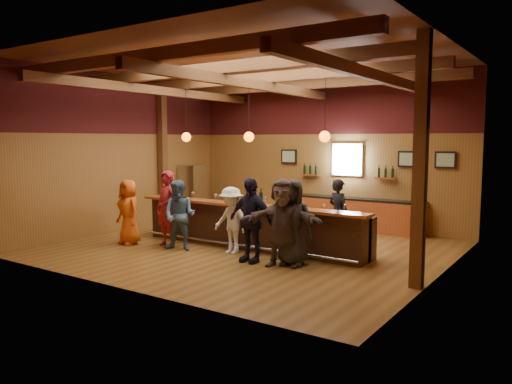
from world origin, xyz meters
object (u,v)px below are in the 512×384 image
(customer_white, at_px, (231,220))
(stainless_fridge, at_px, (193,192))
(bottle_a, at_px, (261,198))
(bar_counter, at_px, (253,226))
(customer_denim, at_px, (180,215))
(customer_orange, at_px, (129,212))
(customer_redvest, at_px, (167,209))
(ice_bucket, at_px, (252,199))
(customer_brown, at_px, (282,223))
(back_bar_cabinet, at_px, (356,214))
(customer_navy, at_px, (250,220))
(customer_dark, at_px, (292,222))
(bartender, at_px, (338,213))

(customer_white, bearing_deg, stainless_fridge, 148.94)
(customer_white, xyz_separation_m, bottle_a, (0.42, 0.61, 0.49))
(bar_counter, height_order, customer_denim, customer_denim)
(customer_orange, bearing_deg, customer_white, 23.80)
(customer_redvest, height_order, ice_bucket, customer_redvest)
(customer_orange, height_order, customer_denim, customer_denim)
(customer_white, relative_size, customer_brown, 0.84)
(bar_counter, bearing_deg, customer_redvest, -148.65)
(back_bar_cabinet, relative_size, customer_brown, 2.17)
(customer_redvest, xyz_separation_m, customer_navy, (2.62, -0.15, -0.02))
(bar_counter, distance_m, customer_white, 0.89)
(stainless_fridge, height_order, customer_white, stainless_fridge)
(customer_dark, xyz_separation_m, bartender, (0.04, 2.18, -0.07))
(customer_navy, bearing_deg, customer_redvest, 179.50)
(customer_brown, bearing_deg, customer_denim, 160.53)
(stainless_fridge, height_order, customer_denim, stainless_fridge)
(stainless_fridge, relative_size, customer_white, 1.16)
(stainless_fridge, relative_size, ice_bucket, 7.41)
(back_bar_cabinet, bearing_deg, customer_navy, -94.57)
(customer_orange, relative_size, customer_navy, 0.90)
(customer_navy, distance_m, customer_brown, 0.77)
(back_bar_cabinet, bearing_deg, bottle_a, -101.75)
(customer_white, bearing_deg, bottle_a, 63.12)
(back_bar_cabinet, xyz_separation_m, customer_brown, (0.38, -4.78, 0.44))
(customer_orange, distance_m, customer_white, 2.85)
(customer_denim, distance_m, ice_bucket, 1.76)
(back_bar_cabinet, distance_m, bottle_a, 3.97)
(customer_navy, relative_size, ice_bucket, 7.54)
(customer_denim, bearing_deg, back_bar_cabinet, 46.05)
(customer_navy, bearing_deg, bottle_a, 114.46)
(bar_counter, distance_m, bartender, 2.12)
(customer_orange, bearing_deg, back_bar_cabinet, 62.98)
(bar_counter, relative_size, bartender, 3.75)
(customer_navy, bearing_deg, customer_denim, -177.11)
(customer_denim, height_order, bartender, bartender)
(customer_brown, bearing_deg, customer_navy, 163.45)
(customer_orange, xyz_separation_m, bottle_a, (3.21, 1.22, 0.44))
(bar_counter, bearing_deg, customer_dark, -30.27)
(customer_denim, distance_m, customer_dark, 2.94)
(customer_denim, relative_size, customer_white, 1.08)
(customer_orange, bearing_deg, bartender, 41.91)
(customer_brown, height_order, customer_dark, customer_brown)
(customer_brown, bearing_deg, ice_bucket, 126.27)
(ice_bucket, distance_m, bottle_a, 0.24)
(customer_dark, bearing_deg, bar_counter, 132.78)
(customer_navy, distance_m, ice_bucket, 1.21)
(stainless_fridge, bearing_deg, customer_orange, -71.60)
(customer_navy, distance_m, customer_dark, 0.92)
(customer_redvest, bearing_deg, bottle_a, 31.86)
(bar_counter, height_order, stainless_fridge, stainless_fridge)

